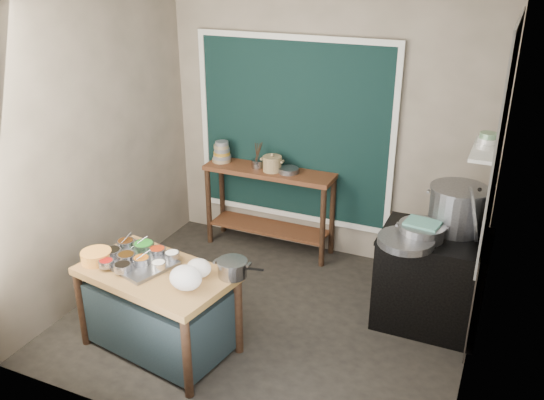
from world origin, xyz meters
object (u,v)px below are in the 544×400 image
at_px(yellow_basin, 96,257).
at_px(saucepan, 232,268).
at_px(steamer, 422,231).
at_px(stove_block, 430,281).
at_px(prep_table, 159,310).
at_px(utensil_cup, 258,164).
at_px(condiment_tray, 136,261).
at_px(stock_pot, 457,209).
at_px(ceramic_crock, 272,165).
at_px(back_counter, 269,209).

distance_m(yellow_basin, saucepan, 1.16).
bearing_deg(steamer, stove_block, 43.76).
distance_m(prep_table, utensil_cup, 2.13).
relative_size(prep_table, stove_block, 1.39).
relative_size(stove_block, condiment_tray, 1.45).
height_order(stove_block, steamer, steamer).
bearing_deg(stock_pot, stove_block, -124.46).
relative_size(yellow_basin, stock_pot, 0.50).
height_order(saucepan, ceramic_crock, ceramic_crock).
xyz_separation_m(yellow_basin, stock_pot, (2.66, 1.55, 0.28)).
relative_size(prep_table, yellow_basin, 4.95).
relative_size(saucepan, ceramic_crock, 1.16).
bearing_deg(stove_block, yellow_basin, -151.60).
distance_m(back_counter, condiment_tray, 2.02).
bearing_deg(stove_block, condiment_tray, -150.86).
relative_size(back_counter, ceramic_crock, 6.71).
height_order(prep_table, ceramic_crock, ceramic_crock).
distance_m(stove_block, utensil_cup, 2.24).
height_order(stock_pot, steamer, stock_pot).
height_order(condiment_tray, utensil_cup, utensil_cup).
distance_m(stove_block, condiment_tray, 2.57).
distance_m(condiment_tray, stock_pot, 2.77).
relative_size(prep_table, saucepan, 5.00).
height_order(stove_block, ceramic_crock, ceramic_crock).
bearing_deg(prep_table, saucepan, 26.85).
xyz_separation_m(stove_block, steamer, (-0.11, -0.11, 0.52)).
relative_size(utensil_cup, ceramic_crock, 0.68).
xyz_separation_m(back_counter, condiment_tray, (-0.33, -1.97, 0.29)).
xyz_separation_m(back_counter, saucepan, (0.50, -1.84, 0.34)).
distance_m(saucepan, steamer, 1.64).
bearing_deg(ceramic_crock, saucepan, -75.88).
height_order(ceramic_crock, stock_pot, stock_pot).
xyz_separation_m(condiment_tray, yellow_basin, (-0.30, -0.13, 0.03)).
distance_m(prep_table, saucepan, 0.77).
bearing_deg(yellow_basin, utensil_cup, 76.87).
xyz_separation_m(prep_table, stove_block, (2.00, 1.30, 0.05)).
xyz_separation_m(prep_table, stock_pot, (2.13, 1.48, 0.70)).
bearing_deg(back_counter, prep_table, -92.82).
xyz_separation_m(condiment_tray, stock_pot, (2.35, 1.42, 0.32)).
bearing_deg(saucepan, yellow_basin, -179.05).
xyz_separation_m(stove_block, condiment_tray, (-2.23, -1.24, 0.34)).
bearing_deg(ceramic_crock, prep_table, -94.26).
height_order(yellow_basin, utensil_cup, utensil_cup).
bearing_deg(yellow_basin, stove_block, 28.40).
bearing_deg(yellow_basin, saucepan, 12.71).
bearing_deg(stove_block, saucepan, -141.45).
bearing_deg(utensil_cup, condiment_tray, -95.40).
relative_size(back_counter, stove_block, 1.61).
bearing_deg(utensil_cup, stock_pot, -14.42).
bearing_deg(back_counter, ceramic_crock, -32.87).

